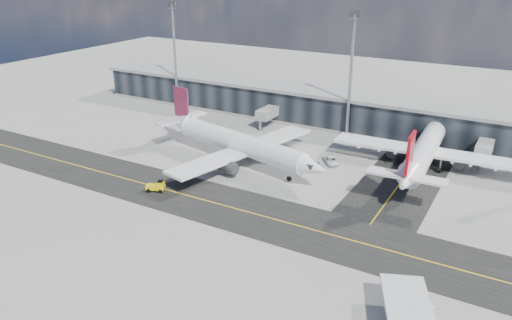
{
  "coord_description": "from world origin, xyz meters",
  "views": [
    {
      "loc": [
        36.75,
        -59.17,
        39.11
      ],
      "look_at": [
        -5.13,
        13.98,
        5.0
      ],
      "focal_mm": 35.0,
      "sensor_mm": 36.0,
      "label": 1
    }
  ],
  "objects_px": {
    "baggage_tug": "(157,186)",
    "airliner_af": "(238,143)",
    "airliner_redtail": "(425,149)",
    "service_van": "(331,161)"
  },
  "relations": [
    {
      "from": "service_van",
      "to": "baggage_tug",
      "type": "bearing_deg",
      "value": -167.08
    },
    {
      "from": "airliner_af",
      "to": "baggage_tug",
      "type": "height_order",
      "value": "airliner_af"
    },
    {
      "from": "service_van",
      "to": "airliner_af",
      "type": "bearing_deg",
      "value": 169.09
    },
    {
      "from": "airliner_af",
      "to": "baggage_tug",
      "type": "distance_m",
      "value": 20.1
    },
    {
      "from": "baggage_tug",
      "to": "airliner_af",
      "type": "bearing_deg",
      "value": 141.5
    },
    {
      "from": "baggage_tug",
      "to": "service_van",
      "type": "relative_size",
      "value": 0.75
    },
    {
      "from": "airliner_af",
      "to": "airliner_redtail",
      "type": "relative_size",
      "value": 0.99
    },
    {
      "from": "baggage_tug",
      "to": "service_van",
      "type": "bearing_deg",
      "value": 118.62
    },
    {
      "from": "baggage_tug",
      "to": "service_van",
      "type": "xyz_separation_m",
      "value": [
        22.37,
        27.9,
        -0.36
      ]
    },
    {
      "from": "airliner_redtail",
      "to": "baggage_tug",
      "type": "height_order",
      "value": "airliner_redtail"
    }
  ]
}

